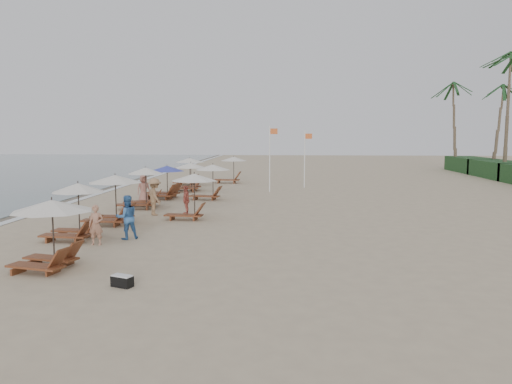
# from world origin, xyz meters

# --- Properties ---
(ground) EXTENTS (160.00, 160.00, 0.00)m
(ground) POSITION_xyz_m (0.00, 0.00, 0.00)
(ground) COLOR tan
(ground) RESTS_ON ground
(wet_sand_band) EXTENTS (3.20, 140.00, 0.01)m
(wet_sand_band) POSITION_xyz_m (-12.50, 10.00, 0.00)
(wet_sand_band) COLOR #6B5E4C
(wet_sand_band) RESTS_ON ground
(foam_line) EXTENTS (0.50, 140.00, 0.02)m
(foam_line) POSITION_xyz_m (-11.20, 10.00, 0.01)
(foam_line) COLOR white
(foam_line) RESTS_ON ground
(lounger_station_0) EXTENTS (2.54, 2.42, 2.15)m
(lounger_station_0) POSITION_xyz_m (-5.26, -4.58, 1.25)
(lounger_station_0) COLOR brown
(lounger_station_0) RESTS_ON ground
(lounger_station_1) EXTENTS (2.43, 2.04, 2.23)m
(lounger_station_1) POSITION_xyz_m (-6.40, -0.23, 1.07)
(lounger_station_1) COLOR brown
(lounger_station_1) RESTS_ON ground
(lounger_station_2) EXTENTS (2.69, 2.46, 2.27)m
(lounger_station_2) POSITION_xyz_m (-6.09, 3.13, 1.19)
(lounger_station_2) COLOR brown
(lounger_station_2) RESTS_ON ground
(lounger_station_3) EXTENTS (2.61, 2.30, 2.28)m
(lounger_station_3) POSITION_xyz_m (-6.23, 8.21, 1.00)
(lounger_station_3) COLOR brown
(lounger_station_3) RESTS_ON ground
(lounger_station_4) EXTENTS (2.78, 2.64, 2.11)m
(lounger_station_4) POSITION_xyz_m (-6.07, 12.42, 0.99)
(lounger_station_4) COLOR brown
(lounger_station_4) RESTS_ON ground
(lounger_station_5) EXTENTS (2.73, 2.45, 2.07)m
(lounger_station_5) POSITION_xyz_m (-5.30, 16.55, 1.03)
(lounger_station_5) COLOR brown
(lounger_station_5) RESTS_ON ground
(lounger_station_6) EXTENTS (2.56, 2.41, 2.20)m
(lounger_station_6) POSITION_xyz_m (-6.22, 21.04, 1.22)
(lounger_station_6) COLOR brown
(lounger_station_6) RESTS_ON ground
(inland_station_0) EXTENTS (2.60, 2.24, 2.22)m
(inland_station_0) POSITION_xyz_m (-2.72, 4.64, 1.44)
(inland_station_0) COLOR brown
(inland_station_0) RESTS_ON ground
(inland_station_1) EXTENTS (2.67, 2.24, 2.22)m
(inland_station_1) POSITION_xyz_m (-2.96, 12.00, 1.40)
(inland_station_1) COLOR brown
(inland_station_1) RESTS_ON ground
(inland_station_2) EXTENTS (2.86, 2.24, 2.22)m
(inland_station_2) POSITION_xyz_m (-2.93, 22.85, 1.27)
(inland_station_2) COLOR brown
(inland_station_2) RESTS_ON ground
(beachgoer_near) EXTENTS (0.57, 0.39, 1.51)m
(beachgoer_near) POSITION_xyz_m (-5.13, -1.15, 0.76)
(beachgoer_near) COLOR tan
(beachgoer_near) RESTS_ON ground
(beachgoer_mid_a) EXTENTS (1.07, 1.01, 1.75)m
(beachgoer_mid_a) POSITION_xyz_m (-4.31, -0.07, 0.87)
(beachgoer_mid_a) COLOR #34629C
(beachgoer_mid_a) RESTS_ON ground
(beachgoer_mid_b) EXTENTS (1.28, 1.42, 1.91)m
(beachgoer_mid_b) POSITION_xyz_m (-4.79, 5.77, 0.95)
(beachgoer_mid_b) COLOR #95704C
(beachgoer_mid_b) RESTS_ON ground
(beachgoer_far_a) EXTENTS (0.38, 0.88, 1.49)m
(beachgoer_far_a) POSITION_xyz_m (-3.24, 6.10, 0.75)
(beachgoer_far_a) COLOR #C25C4D
(beachgoer_far_a) RESTS_ON ground
(beachgoer_far_b) EXTENTS (0.99, 0.94, 1.71)m
(beachgoer_far_b) POSITION_xyz_m (-6.67, 10.16, 0.85)
(beachgoer_far_b) COLOR #A36758
(beachgoer_far_b) RESTS_ON ground
(duffel_bag) EXTENTS (0.65, 0.49, 0.32)m
(duffel_bag) POSITION_xyz_m (-2.46, -6.12, 0.16)
(duffel_bag) COLOR black
(duffel_bag) RESTS_ON ground
(flag_pole_near) EXTENTS (0.60, 0.08, 4.73)m
(flag_pole_near) POSITION_xyz_m (0.70, 16.40, 2.62)
(flag_pole_near) COLOR silver
(flag_pole_near) RESTS_ON ground
(flag_pole_far) EXTENTS (0.60, 0.08, 4.38)m
(flag_pole_far) POSITION_xyz_m (3.28, 19.48, 2.43)
(flag_pole_far) COLOR silver
(flag_pole_far) RESTS_ON ground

